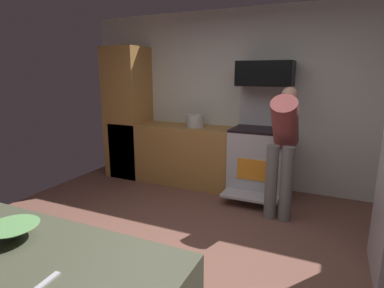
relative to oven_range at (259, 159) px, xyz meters
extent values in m
cube|color=brown|center=(-0.31, -1.97, -0.52)|extent=(5.20, 4.80, 0.02)
cube|color=silver|center=(-0.31, 0.37, 0.79)|extent=(5.20, 0.12, 2.60)
cube|color=#A8753B|center=(-1.21, 0.01, -0.06)|extent=(2.40, 0.60, 0.90)
cube|color=#A8753B|center=(-2.21, 0.01, 0.54)|extent=(0.60, 0.60, 2.10)
cube|color=#B7B7BE|center=(0.00, -0.01, -0.05)|extent=(0.76, 0.64, 0.92)
cube|color=black|center=(0.00, -0.01, 0.42)|extent=(0.76, 0.64, 0.03)
cube|color=#B7B7BE|center=(0.00, 0.28, 0.73)|extent=(0.76, 0.06, 0.57)
cube|color=orange|center=(0.00, -0.33, -0.06)|extent=(0.44, 0.01, 0.28)
cube|color=#B7B7BE|center=(0.00, -0.48, -0.37)|extent=(0.72, 0.31, 0.03)
cube|color=black|center=(0.00, 0.09, 1.18)|extent=(0.74, 0.38, 0.33)
cylinder|color=slate|center=(0.30, -0.70, -0.07)|extent=(0.14, 0.14, 0.89)
cylinder|color=slate|center=(0.47, -0.70, -0.07)|extent=(0.14, 0.14, 0.89)
cylinder|color=#9C4747|center=(0.38, -0.50, 0.62)|extent=(0.30, 0.62, 0.67)
sphere|color=tan|center=(0.38, -0.26, 0.92)|extent=(0.20, 0.20, 0.20)
cone|color=#5F9756|center=(-0.49, -3.33, 0.42)|extent=(0.25, 0.25, 0.07)
cylinder|color=#BCBDB9|center=(-1.00, 0.01, 0.48)|extent=(0.27, 0.27, 0.19)
camera|label=1|loc=(0.87, -4.22, 1.18)|focal=29.04mm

